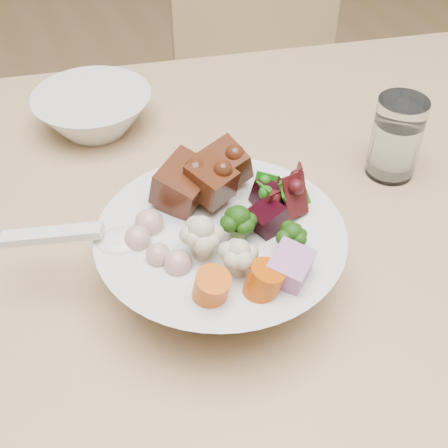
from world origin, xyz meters
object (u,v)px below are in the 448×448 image
Objects in this scene: dining_table at (430,254)px; chair_far at (269,93)px; water_glass at (396,141)px; side_bowl at (94,112)px; food_bowl at (222,252)px.

chair_far is (0.12, 0.69, -0.17)m from dining_table.
water_glass reaches higher than side_bowl.
dining_table is 16.08× the size of water_glass.
food_bowl is at bearing -113.33° from chair_far.
chair_far reaches higher than dining_table.
side_bowl is (-0.34, 0.33, 0.10)m from dining_table.
water_glass is 0.65× the size of side_bowl.
dining_table is 1.98× the size of chair_far.
dining_table is at bearing 0.04° from food_bowl.
water_glass is at bearing 112.31° from dining_table.
food_bowl is (-0.29, -0.00, 0.12)m from dining_table.
food_bowl is at bearing -161.54° from water_glass.
chair_far is 8.11× the size of water_glass.
food_bowl reaches higher than side_bowl.
food_bowl is 0.28m from water_glass.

